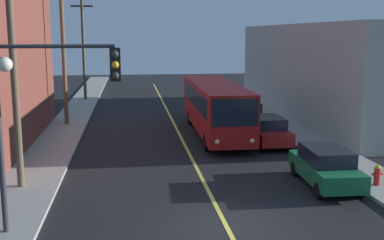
% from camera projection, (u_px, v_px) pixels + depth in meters
% --- Properties ---
extents(ground_plane, '(120.00, 120.00, 0.00)m').
position_uv_depth(ground_plane, '(227.00, 228.00, 15.51)').
color(ground_plane, black).
extents(sidewalk_left, '(2.50, 90.00, 0.15)m').
position_uv_depth(sidewalk_left, '(48.00, 156.00, 24.32)').
color(sidewalk_left, gray).
rests_on(sidewalk_left, ground).
extents(sidewalk_right, '(2.50, 90.00, 0.15)m').
position_uv_depth(sidewalk_right, '(320.00, 147.00, 26.19)').
color(sidewalk_right, gray).
rests_on(sidewalk_right, ground).
extents(lane_stripe_center, '(0.16, 60.00, 0.01)m').
position_uv_depth(lane_stripe_center, '(179.00, 133.00, 30.15)').
color(lane_stripe_center, '#D8CC4C').
rests_on(lane_stripe_center, ground).
extents(building_right_warehouse, '(12.00, 24.69, 6.90)m').
position_uv_depth(building_right_warehouse, '(360.00, 70.00, 36.52)').
color(building_right_warehouse, '#B2B2A8').
rests_on(building_right_warehouse, ground).
extents(city_bus, '(2.68, 12.18, 3.20)m').
position_uv_depth(city_bus, '(215.00, 106.00, 29.61)').
color(city_bus, maroon).
rests_on(city_bus, ground).
extents(parked_car_green, '(1.97, 4.47, 1.62)m').
position_uv_depth(parked_car_green, '(326.00, 166.00, 19.63)').
color(parked_car_green, '#196038').
rests_on(parked_car_green, ground).
extents(parked_car_red, '(1.83, 4.40, 1.62)m').
position_uv_depth(parked_car_red, '(267.00, 130.00, 26.96)').
color(parked_car_red, maroon).
rests_on(parked_car_red, ground).
extents(parked_car_black, '(1.91, 4.44, 1.62)m').
position_uv_depth(parked_car_black, '(246.00, 113.00, 32.80)').
color(parked_car_black, black).
rests_on(parked_car_black, ground).
extents(utility_pole_near, '(2.40, 0.28, 10.32)m').
position_uv_depth(utility_pole_near, '(12.00, 44.00, 18.26)').
color(utility_pole_near, brown).
rests_on(utility_pole_near, sidewalk_left).
extents(utility_pole_mid, '(2.40, 0.28, 10.51)m').
position_uv_depth(utility_pole_mid, '(63.00, 38.00, 31.63)').
color(utility_pole_mid, brown).
rests_on(utility_pole_mid, sidewalk_left).
extents(utility_pole_far, '(2.40, 0.28, 10.05)m').
position_uv_depth(utility_pole_far, '(83.00, 40.00, 43.94)').
color(utility_pole_far, brown).
rests_on(utility_pole_far, sidewalk_left).
extents(traffic_signal_left_corner, '(3.75, 0.48, 6.00)m').
position_uv_depth(traffic_signal_left_corner, '(50.00, 98.00, 14.30)').
color(traffic_signal_left_corner, '#2D2D33').
rests_on(traffic_signal_left_corner, sidewalk_left).
extents(fire_hydrant, '(0.44, 0.26, 0.84)m').
position_uv_depth(fire_hydrant, '(377.00, 175.00, 19.35)').
color(fire_hydrant, red).
rests_on(fire_hydrant, sidewalk_right).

